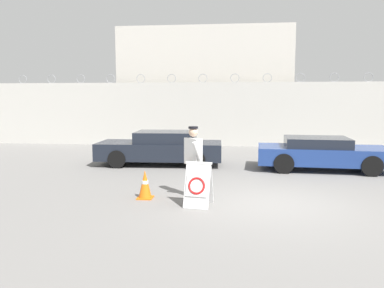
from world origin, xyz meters
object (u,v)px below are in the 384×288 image
at_px(barricade_sign, 198,184).
at_px(parked_car_front_coupe, 161,148).
at_px(security_guard, 193,158).
at_px(parked_car_rear_sedan, 321,153).
at_px(traffic_cone_near, 145,184).

bearing_deg(barricade_sign, parked_car_front_coupe, 118.19).
bearing_deg(security_guard, parked_car_rear_sedan, 86.73).
relative_size(security_guard, traffic_cone_near, 2.51).
distance_m(barricade_sign, traffic_cone_near, 1.49).
height_order(security_guard, parked_car_front_coupe, security_guard).
xyz_separation_m(barricade_sign, security_guard, (-0.20, 0.75, 0.50)).
bearing_deg(parked_car_front_coupe, traffic_cone_near, 93.92).
xyz_separation_m(security_guard, parked_car_front_coupe, (-1.70, 4.70, -0.37)).
distance_m(parked_car_front_coupe, parked_car_rear_sedan, 5.82).
bearing_deg(security_guard, parked_car_front_coupe, 150.94).
relative_size(barricade_sign, parked_car_front_coupe, 0.22).
height_order(traffic_cone_near, parked_car_front_coupe, parked_car_front_coupe).
relative_size(barricade_sign, security_guard, 0.58).
height_order(barricade_sign, traffic_cone_near, barricade_sign).
xyz_separation_m(security_guard, parked_car_rear_sedan, (4.10, 4.20, -0.41)).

